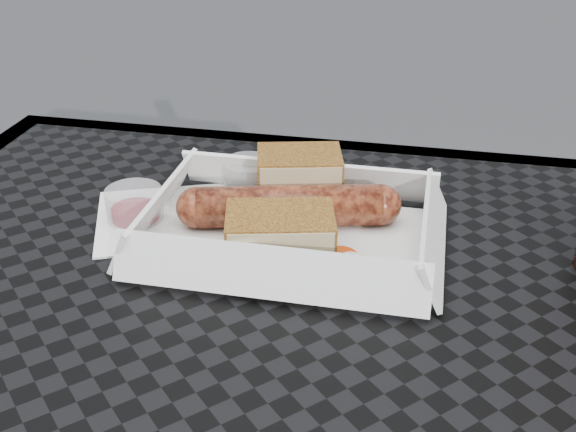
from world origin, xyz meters
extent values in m
cube|color=black|center=(0.00, 0.00, 0.74)|extent=(0.80, 0.80, 0.01)
cube|color=black|center=(0.00, 0.39, 0.73)|extent=(0.80, 0.03, 0.03)
cylinder|color=black|center=(-0.35, 0.35, 0.36)|extent=(0.03, 0.03, 0.73)
cube|color=white|center=(-0.03, 0.17, 0.75)|extent=(0.22, 0.15, 0.00)
cylinder|color=brown|center=(-0.03, 0.19, 0.77)|extent=(0.16, 0.07, 0.04)
sphere|color=brown|center=(0.05, 0.21, 0.77)|extent=(0.04, 0.04, 0.04)
sphere|color=brown|center=(-0.11, 0.17, 0.77)|extent=(0.04, 0.04, 0.04)
cube|color=olive|center=(-0.03, 0.24, 0.77)|extent=(0.09, 0.07, 0.05)
cube|color=olive|center=(-0.03, 0.13, 0.77)|extent=(0.10, 0.07, 0.04)
cylinder|color=#D33F09|center=(0.02, 0.14, 0.75)|extent=(0.02, 0.02, 0.00)
torus|color=white|center=(0.03, 0.13, 0.75)|extent=(0.02, 0.02, 0.00)
cube|color=#B2D17F|center=(0.03, 0.14, 0.75)|extent=(0.02, 0.02, 0.00)
cube|color=white|center=(-0.14, 0.19, 0.75)|extent=(0.16, 0.16, 0.00)
cylinder|color=maroon|center=(-0.17, 0.18, 0.76)|extent=(0.05, 0.05, 0.03)
cylinder|color=silver|center=(-0.09, 0.26, 0.76)|extent=(0.05, 0.05, 0.03)
camera|label=1|loc=(0.08, -0.35, 1.06)|focal=45.00mm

